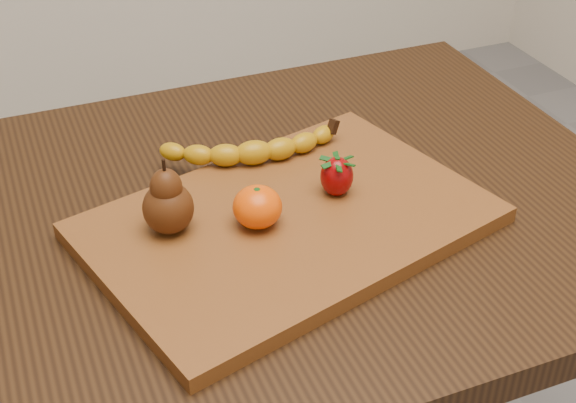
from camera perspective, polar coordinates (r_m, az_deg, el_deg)
name	(u,v)px	position (r m, az deg, el deg)	size (l,w,h in m)	color
table	(242,272)	(1.04, -3.28, -5.03)	(1.00, 0.70, 0.76)	black
cutting_board	(288,223)	(0.94, 0.00, -1.51)	(0.45, 0.30, 0.02)	brown
banana	(254,153)	(1.02, -2.46, 3.50)	(0.20, 0.05, 0.03)	#BF8B09
pear	(167,196)	(0.89, -8.60, 0.40)	(0.06, 0.06, 0.09)	#4A230B
mandarin	(257,207)	(0.90, -2.19, -0.38)	(0.06, 0.06, 0.05)	#FE4F02
strawberry	(337,175)	(0.96, 3.49, 1.89)	(0.04, 0.04, 0.05)	#860305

